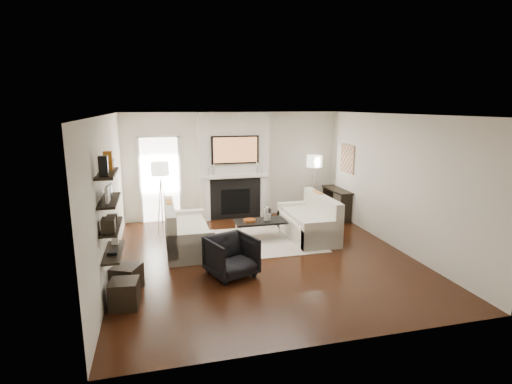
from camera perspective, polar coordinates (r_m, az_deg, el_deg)
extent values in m
plane|color=black|center=(7.83, 1.09, -9.17)|extent=(6.00, 6.00, 0.00)
plane|color=white|center=(7.29, 1.18, 11.00)|extent=(6.00, 6.00, 0.00)
plane|color=silver|center=(10.32, -3.27, 3.84)|extent=(5.50, 0.00, 5.50)
plane|color=silver|center=(4.71, 10.86, -6.66)|extent=(5.50, 0.00, 5.50)
plane|color=silver|center=(7.23, -20.38, -0.57)|extent=(0.00, 6.00, 6.00)
plane|color=silver|center=(8.57, 19.16, 1.44)|extent=(0.00, 6.00, 6.00)
cube|color=silver|center=(10.20, -3.14, 3.74)|extent=(1.80, 0.25, 2.70)
cube|color=black|center=(10.23, -2.94, -0.98)|extent=(1.30, 0.02, 1.04)
cube|color=black|center=(10.24, -2.93, -1.36)|extent=(0.75, 0.02, 0.65)
cube|color=white|center=(10.08, -6.93, -1.07)|extent=(0.12, 0.08, 1.10)
cube|color=white|center=(10.35, 1.00, -0.63)|extent=(0.12, 0.08, 1.10)
cube|color=white|center=(10.06, -2.92, 2.29)|extent=(1.70, 0.18, 0.07)
cube|color=black|center=(9.99, -2.99, 6.04)|extent=(1.20, 0.06, 0.70)
cube|color=#BF723F|center=(9.96, -2.96, 6.02)|extent=(1.10, 0.00, 0.62)
cylinder|color=silver|center=(9.95, -6.06, 3.20)|extent=(0.04, 0.04, 0.30)
cylinder|color=silver|center=(9.93, -6.80, 3.00)|extent=(0.04, 0.04, 0.24)
cylinder|color=silver|center=(10.16, 0.10, 3.46)|extent=(0.04, 0.04, 0.30)
cylinder|color=silver|center=(10.19, 0.81, 3.32)|extent=(0.04, 0.04, 0.24)
cube|color=white|center=(10.17, -13.52, 1.67)|extent=(0.90, 0.02, 2.10)
cube|color=white|center=(10.16, -16.23, 1.51)|extent=(0.06, 0.06, 2.16)
cube|color=white|center=(10.16, -10.82, 1.79)|extent=(0.06, 0.06, 2.16)
cube|color=white|center=(10.01, -13.83, 7.74)|extent=(1.02, 0.06, 0.06)
cube|color=#C1B09E|center=(8.63, 0.07, -7.05)|extent=(2.60, 2.00, 0.01)
cube|color=beige|center=(8.26, -9.71, -6.64)|extent=(0.85, 1.80, 0.42)
cube|color=beige|center=(8.15, -12.15, -4.67)|extent=(0.18, 1.80, 0.80)
cube|color=beige|center=(7.47, -9.22, -7.96)|extent=(0.85, 0.18, 0.60)
cube|color=beige|center=(9.00, -10.16, -4.46)|extent=(0.85, 0.18, 0.60)
cube|color=beige|center=(8.18, -9.43, -4.89)|extent=(0.63, 1.44, 0.10)
cube|color=#BB6717|center=(8.38, -12.29, -2.75)|extent=(0.10, 0.42, 0.42)
cube|color=black|center=(7.80, -12.12, -3.93)|extent=(0.10, 0.40, 0.40)
cube|color=beige|center=(8.94, 7.35, -5.08)|extent=(0.85, 1.80, 0.42)
cube|color=beige|center=(8.98, 9.40, -2.97)|extent=(0.18, 1.80, 0.80)
cube|color=beige|center=(8.20, 9.44, -6.09)|extent=(0.85, 0.18, 0.60)
cube|color=beige|center=(9.64, 5.61, -3.19)|extent=(0.85, 0.18, 0.60)
cube|color=beige|center=(8.85, 7.10, -3.50)|extent=(0.63, 1.44, 0.10)
cube|color=#BB6717|center=(9.20, 8.70, -1.27)|extent=(0.10, 0.42, 0.42)
cube|color=black|center=(8.67, 10.23, -2.23)|extent=(0.10, 0.40, 0.40)
cube|color=black|center=(8.66, 0.67, -4.24)|extent=(1.10, 0.55, 0.04)
cylinder|color=silver|center=(8.41, -2.26, -6.26)|extent=(0.02, 0.02, 0.38)
cylinder|color=silver|center=(8.66, 4.26, -5.73)|extent=(0.02, 0.02, 0.38)
cylinder|color=silver|center=(8.82, -2.85, -5.37)|extent=(0.02, 0.02, 0.38)
cylinder|color=silver|center=(9.06, 3.38, -4.90)|extent=(0.02, 0.02, 0.38)
cylinder|color=white|center=(8.66, 1.64, -3.15)|extent=(0.18, 0.18, 0.31)
cylinder|color=white|center=(8.67, 1.63, -3.56)|extent=(0.10, 0.10, 0.14)
cylinder|color=#BE5A1F|center=(8.59, -0.94, -4.06)|extent=(0.27, 0.27, 0.04)
imported|color=black|center=(6.88, -3.53, -8.89)|extent=(0.93, 0.90, 0.76)
cylinder|color=silver|center=(9.52, -13.31, -1.80)|extent=(0.02, 0.02, 1.20)
cylinder|color=white|center=(9.36, -13.57, 3.26)|extent=(0.40, 0.40, 0.30)
cylinder|color=silver|center=(9.52, -12.65, -1.77)|extent=(0.25, 0.02, 1.23)
cylinder|color=silver|center=(9.61, -13.65, -1.68)|extent=(0.14, 0.22, 1.23)
cylinder|color=silver|center=(9.43, -13.63, -1.96)|extent=(0.14, 0.22, 1.23)
cylinder|color=silver|center=(10.59, 8.22, -0.18)|extent=(0.02, 0.02, 1.20)
cylinder|color=white|center=(10.44, 8.36, 4.38)|extent=(0.40, 0.40, 0.30)
cylinder|color=silver|center=(10.64, 8.77, -0.15)|extent=(0.25, 0.02, 1.23)
cylinder|color=silver|center=(10.66, 7.75, -0.09)|extent=(0.14, 0.22, 1.23)
cylinder|color=silver|center=(10.49, 8.14, -0.30)|extent=(0.14, 0.22, 1.23)
cube|color=black|center=(10.50, 11.51, 0.31)|extent=(0.35, 1.20, 0.04)
cube|color=black|center=(10.10, 12.76, -2.40)|extent=(0.30, 0.04, 0.71)
cube|color=black|center=(11.06, 10.21, -1.02)|extent=(0.30, 0.04, 0.71)
cube|color=#996F4C|center=(10.29, 12.92, 4.64)|extent=(0.03, 0.70, 0.70)
cube|color=black|center=(6.44, -19.69, -8.09)|extent=(0.25, 1.00, 0.03)
cube|color=black|center=(6.32, -19.95, -4.68)|extent=(0.25, 1.00, 0.04)
cube|color=black|center=(6.22, -20.22, -1.15)|extent=(0.25, 1.00, 0.04)
cube|color=black|center=(6.14, -20.49, 2.49)|extent=(0.25, 1.00, 0.04)
cube|color=black|center=(5.77, -20.97, 3.45)|extent=(0.12, 0.10, 0.28)
cube|color=#BB6717|center=(6.34, -20.39, 4.23)|extent=(0.12, 0.10, 0.28)
cube|color=white|center=(6.04, -20.45, -0.31)|extent=(0.04, 0.30, 0.22)
cube|color=black|center=(6.38, -20.12, 0.18)|extent=(0.04, 0.22, 0.18)
cube|color=black|center=(5.98, -20.32, -4.48)|extent=(0.18, 0.25, 0.20)
cube|color=black|center=(6.48, -19.84, -3.54)|extent=(0.15, 0.12, 0.12)
cube|color=black|center=(6.32, -19.81, -8.09)|extent=(0.14, 0.20, 0.05)
cube|color=white|center=(6.72, -19.50, -6.25)|extent=(0.10, 0.10, 0.18)
cylinder|color=black|center=(8.05, -19.78, 3.25)|extent=(0.04, 0.34, 0.34)
cylinder|color=white|center=(8.05, -19.61, 3.26)|extent=(0.01, 0.29, 0.29)
cube|color=black|center=(6.75, -17.97, -11.59)|extent=(0.53, 0.53, 0.40)
cube|color=black|center=(6.24, -18.28, -13.63)|extent=(0.44, 0.44, 0.40)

